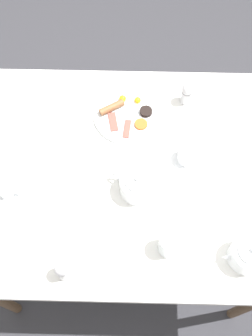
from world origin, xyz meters
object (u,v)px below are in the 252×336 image
teapot_near (249,254)px  fork_by_plate (1,266)px  teacup_with_saucer_right (187,156)px  napkin_folded (234,160)px  water_glass_tall (169,244)px  knife_by_plate (68,226)px  breakfast_plate (128,114)px  salt_grinder (187,93)px  pepper_grinder (63,270)px  teapot_far (137,185)px  spoon_for_tea (60,172)px  teacup_with_saucer_left (6,188)px

teapot_near → fork_by_plate: teapot_near is taller
teacup_with_saucer_right → napkin_folded: size_ratio=0.80×
water_glass_tall → knife_by_plate: size_ratio=0.57×
breakfast_plate → napkin_folded: (0.21, 0.43, -0.01)m
breakfast_plate → salt_grinder: salt_grinder is taller
water_glass_tall → fork_by_plate: size_ratio=0.63×
teapot_near → pepper_grinder: 0.64m
water_glass_tall → teapot_far: bearing=-152.9°
spoon_for_tea → water_glass_tall: bearing=55.1°
napkin_folded → teacup_with_saucer_right: bearing=-89.7°
fork_by_plate → spoon_for_tea: 0.41m
breakfast_plate → knife_by_plate: bearing=-23.1°
breakfast_plate → teacup_with_saucer_right: teacup_with_saucer_right is taller
teapot_near → teapot_far: bearing=-42.7°
pepper_grinder → salt_grinder: same height
teacup_with_saucer_left → teacup_with_saucer_right: (-0.15, 0.69, -0.00)m
napkin_folded → spoon_for_tea: 0.69m
napkin_folded → breakfast_plate: bearing=-115.7°
water_glass_tall → napkin_folded: bearing=142.9°
teacup_with_saucer_right → salt_grinder: 0.29m
teapot_far → napkin_folded: bearing=47.5°
teapot_far → napkin_folded: 0.41m
teapot_near → pepper_grinder: teapot_near is taller
teacup_with_saucer_right → napkin_folded: teacup_with_saucer_right is taller
teapot_near → napkin_folded: (-0.39, -0.00, -0.04)m
teacup_with_saucer_right → fork_by_plate: (0.44, -0.67, -0.03)m
knife_by_plate → teapot_far: bearing=120.8°
teapot_near → napkin_folded: teapot_near is taller
napkin_folded → fork_by_plate: 0.96m
teacup_with_saucer_right → spoon_for_tea: bearing=-82.0°
teacup_with_saucer_right → salt_grinder: bearing=178.3°
teapot_near → pepper_grinder: (0.07, -0.63, 0.01)m
teapot_near → teacup_with_saucer_right: size_ratio=1.47×
teacup_with_saucer_right → napkin_folded: 0.19m
teapot_far → pepper_grinder: (0.32, -0.25, 0.01)m
water_glass_tall → fork_by_plate: (0.08, -0.59, -0.05)m
teacup_with_saucer_right → napkin_folded: bearing=90.3°
teacup_with_saucer_left → water_glass_tall: size_ratio=1.35×
water_glass_tall → salt_grinder: (-0.64, 0.09, 0.00)m
knife_by_plate → teacup_with_saucer_left: bearing=-118.9°
fork_by_plate → knife_by_plate: size_ratio=0.90×
teapot_far → water_glass_tall: teapot_far is taller
salt_grinder → spoon_for_tea: (0.35, -0.51, -0.05)m
napkin_folded → teapot_far: bearing=-70.5°
fork_by_plate → teapot_far: bearing=122.6°
knife_by_plate → breakfast_plate: bearing=156.9°
fork_by_plate → breakfast_plate: bearing=146.2°
teacup_with_saucer_right → fork_by_plate: size_ratio=0.85×
teapot_far → teacup_with_saucer_left: bearing=-150.2°
fork_by_plate → water_glass_tall: bearing=97.6°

